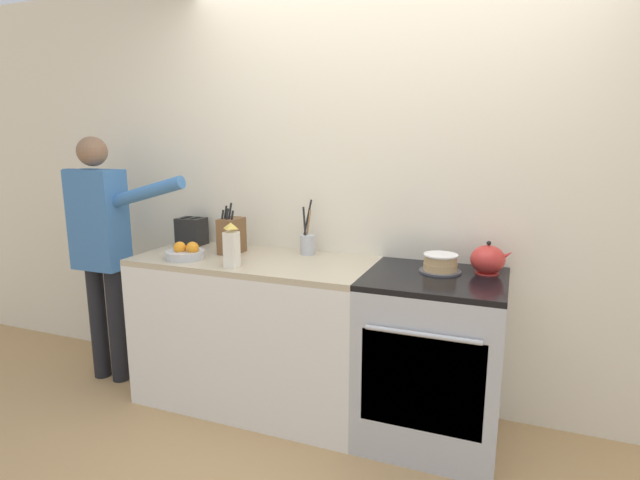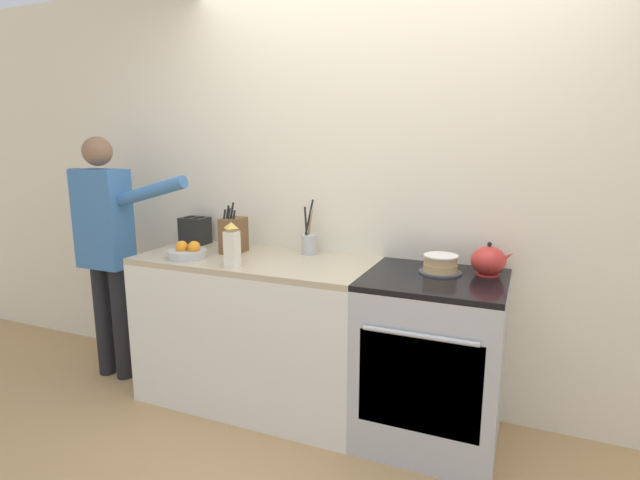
# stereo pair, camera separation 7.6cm
# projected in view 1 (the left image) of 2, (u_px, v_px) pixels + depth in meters

# --- Properties ---
(ground_plane) EXTENTS (16.00, 16.00, 0.00)m
(ground_plane) POSITION_uv_depth(u_px,v_px,m) (349.00, 454.00, 2.60)
(ground_plane) COLOR tan
(wall_back) EXTENTS (8.00, 0.04, 2.60)m
(wall_back) POSITION_uv_depth(u_px,v_px,m) (386.00, 193.00, 2.95)
(wall_back) COLOR silver
(wall_back) RESTS_ON ground_plane
(counter_cabinet) EXTENTS (1.42, 0.65, 0.92)m
(counter_cabinet) POSITION_uv_depth(u_px,v_px,m) (255.00, 331.00, 3.06)
(counter_cabinet) COLOR white
(counter_cabinet) RESTS_ON ground_plane
(stove_range) EXTENTS (0.72, 0.68, 0.92)m
(stove_range) POSITION_uv_depth(u_px,v_px,m) (431.00, 359.00, 2.67)
(stove_range) COLOR #B7BABF
(stove_range) RESTS_ON ground_plane
(layer_cake) EXTENTS (0.22, 0.22, 0.10)m
(layer_cake) POSITION_uv_depth(u_px,v_px,m) (440.00, 264.00, 2.65)
(layer_cake) COLOR #4C4C51
(layer_cake) RESTS_ON stove_range
(tea_kettle) EXTENTS (0.22, 0.18, 0.18)m
(tea_kettle) POSITION_uv_depth(u_px,v_px,m) (488.00, 260.00, 2.62)
(tea_kettle) COLOR red
(tea_kettle) RESTS_ON stove_range
(knife_block) EXTENTS (0.11, 0.17, 0.31)m
(knife_block) POSITION_uv_depth(u_px,v_px,m) (232.00, 235.00, 3.08)
(knife_block) COLOR brown
(knife_block) RESTS_ON counter_cabinet
(utensil_crock) EXTENTS (0.09, 0.09, 0.34)m
(utensil_crock) POSITION_uv_depth(u_px,v_px,m) (308.00, 243.00, 3.06)
(utensil_crock) COLOR #B7BABF
(utensil_crock) RESTS_ON counter_cabinet
(fruit_bowl) EXTENTS (0.23, 0.23, 0.11)m
(fruit_bowl) POSITION_uv_depth(u_px,v_px,m) (186.00, 253.00, 2.95)
(fruit_bowl) COLOR #B7BABF
(fruit_bowl) RESTS_ON counter_cabinet
(toaster) EXTENTS (0.19, 0.14, 0.18)m
(toaster) POSITION_uv_depth(u_px,v_px,m) (192.00, 231.00, 3.34)
(toaster) COLOR black
(toaster) RESTS_ON counter_cabinet
(milk_carton) EXTENTS (0.07, 0.07, 0.25)m
(milk_carton) POSITION_uv_depth(u_px,v_px,m) (232.00, 246.00, 2.75)
(milk_carton) COLOR white
(milk_carton) RESTS_ON counter_cabinet
(person_baker) EXTENTS (0.93, 0.20, 1.63)m
(person_baker) POSITION_uv_depth(u_px,v_px,m) (101.00, 239.00, 3.24)
(person_baker) COLOR black
(person_baker) RESTS_ON ground_plane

